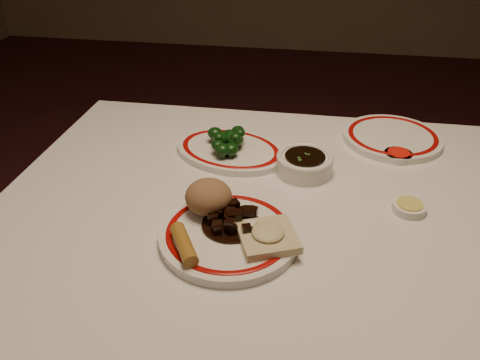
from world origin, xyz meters
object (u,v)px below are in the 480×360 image
object	(u,v)px
main_plate	(229,234)
spring_roll	(184,244)
dining_table	(291,246)
broccoli_plate	(230,150)
stirfry_heap	(232,219)
rice_mound	(209,197)
fried_wonton	(268,236)
soy_bowl	(304,164)
broccoli_pile	(229,139)

from	to	relation	value
main_plate	spring_roll	xyz separation A→B (m)	(-0.06, -0.06, 0.02)
dining_table	broccoli_plate	bearing A→B (deg)	128.96
main_plate	stirfry_heap	xyz separation A→B (m)	(0.00, 0.02, 0.02)
rice_mound	fried_wonton	size ratio (longest dim) A/B	0.70
soy_bowl	rice_mound	bearing A→B (deg)	-130.62
main_plate	rice_mound	distance (m)	0.08
rice_mound	spring_roll	xyz separation A→B (m)	(-0.02, -0.12, -0.02)
soy_bowl	dining_table	bearing A→B (deg)	-95.24
dining_table	soy_bowl	size ratio (longest dim) A/B	9.85
dining_table	rice_mound	size ratio (longest dim) A/B	13.66
rice_mound	broccoli_pile	distance (m)	0.25
fried_wonton	spring_roll	bearing A→B (deg)	-160.56
stirfry_heap	rice_mound	bearing A→B (deg)	145.05
dining_table	broccoli_plate	distance (m)	0.28
stirfry_heap	main_plate	bearing A→B (deg)	-93.67
dining_table	main_plate	distance (m)	0.18
main_plate	broccoli_plate	distance (m)	0.31
rice_mound	broccoli_pile	bearing A→B (deg)	91.95
stirfry_heap	broccoli_plate	world-z (taller)	stirfry_heap
main_plate	fried_wonton	xyz separation A→B (m)	(0.07, -0.01, 0.02)
dining_table	broccoli_pile	bearing A→B (deg)	129.58
broccoli_plate	main_plate	bearing A→B (deg)	-80.08
dining_table	fried_wonton	distance (m)	0.18
main_plate	fried_wonton	distance (m)	0.07
main_plate	broccoli_pile	distance (m)	0.31
main_plate	spring_roll	distance (m)	0.09
rice_mound	fried_wonton	world-z (taller)	rice_mound
spring_roll	soy_bowl	bearing A→B (deg)	29.86
main_plate	rice_mound	world-z (taller)	rice_mound
dining_table	main_plate	world-z (taller)	main_plate
soy_bowl	broccoli_pile	bearing A→B (deg)	162.88
fried_wonton	main_plate	bearing A→B (deg)	168.35
fried_wonton	stirfry_heap	bearing A→B (deg)	153.51
main_plate	stirfry_heap	distance (m)	0.03
main_plate	broccoli_pile	xyz separation A→B (m)	(-0.06, 0.31, 0.03)
fried_wonton	broccoli_pile	distance (m)	0.35
spring_roll	fried_wonton	world-z (taller)	same
rice_mound	stirfry_heap	world-z (taller)	rice_mound
broccoli_pile	dining_table	bearing A→B (deg)	-50.42
dining_table	soy_bowl	xyz separation A→B (m)	(0.01, 0.14, 0.11)
fried_wonton	broccoli_plate	bearing A→B (deg)	111.13
rice_mound	broccoli_plate	xyz separation A→B (m)	(-0.01, 0.25, -0.04)
spring_roll	soy_bowl	distance (m)	0.37
spring_roll	stirfry_heap	xyz separation A→B (m)	(0.07, 0.08, -0.00)
soy_bowl	main_plate	bearing A→B (deg)	-115.67
spring_roll	stirfry_heap	distance (m)	0.11
rice_mound	spring_roll	size ratio (longest dim) A/B	0.93
fried_wonton	broccoli_pile	xyz separation A→B (m)	(-0.13, 0.32, 0.01)
rice_mound	broccoli_plate	size ratio (longest dim) A/B	0.28
broccoli_plate	broccoli_pile	world-z (taller)	broccoli_pile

